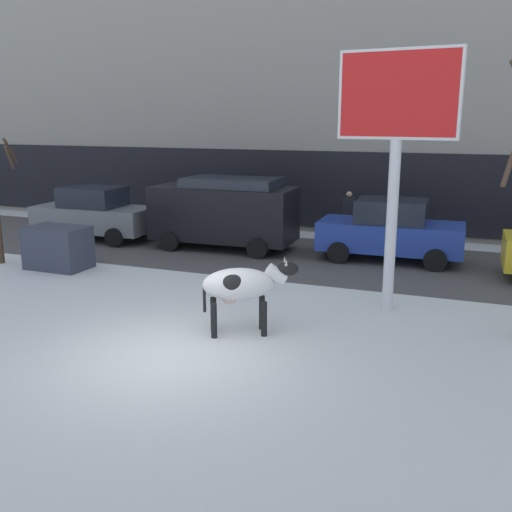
{
  "coord_description": "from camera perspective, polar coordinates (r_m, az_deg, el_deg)",
  "views": [
    {
      "loc": [
        4.91,
        -8.52,
        4.2
      ],
      "look_at": [
        0.38,
        3.47,
        1.1
      ],
      "focal_mm": 40.43,
      "sensor_mm": 36.0,
      "label": 1
    }
  ],
  "objects": [
    {
      "name": "ground_plane",
      "position": [
        10.69,
        -8.63,
        -9.69
      ],
      "size": [
        120.0,
        120.0,
        0.0
      ],
      "primitive_type": "plane",
      "color": "white"
    },
    {
      "name": "car_grey_sedan",
      "position": [
        20.99,
        -15.73,
        4.06
      ],
      "size": [
        4.23,
        2.04,
        1.84
      ],
      "color": "slate",
      "rests_on": "ground"
    },
    {
      "name": "car_blue_sedan",
      "position": [
        17.62,
        13.16,
        2.46
      ],
      "size": [
        4.23,
        2.04,
        1.84
      ],
      "color": "#233D9E",
      "rests_on": "ground"
    },
    {
      "name": "road_strip",
      "position": [
        17.8,
        4.07,
        -0.08
      ],
      "size": [
        60.0,
        5.6,
        0.01
      ],
      "primitive_type": "cube",
      "color": "#514F4C",
      "rests_on": "ground"
    },
    {
      "name": "pedestrian_near_billboard",
      "position": [
        20.11,
        9.12,
        3.92
      ],
      "size": [
        0.36,
        0.24,
        1.73
      ],
      "color": "#282833",
      "rests_on": "ground"
    },
    {
      "name": "billboard",
      "position": [
        12.62,
        13.85,
        13.73
      ],
      "size": [
        2.53,
        0.48,
        5.56
      ],
      "color": "silver",
      "rests_on": "ground"
    },
    {
      "name": "car_black_van",
      "position": [
        18.69,
        -3.14,
        4.47
      ],
      "size": [
        4.63,
        2.18,
        2.32
      ],
      "color": "black",
      "rests_on": "ground"
    },
    {
      "name": "building_facade",
      "position": [
        24.24,
        9.41,
        18.83
      ],
      "size": [
        44.0,
        6.1,
        13.0
      ],
      "color": "gray",
      "rests_on": "ground"
    },
    {
      "name": "cow_holstein",
      "position": [
        11.27,
        -1.49,
        -2.91
      ],
      "size": [
        1.88,
        1.21,
        1.54
      ],
      "color": "silver",
      "rests_on": "ground"
    },
    {
      "name": "dumpster",
      "position": [
        17.25,
        -18.99,
        0.8
      ],
      "size": [
        1.73,
        1.14,
        1.2
      ],
      "primitive_type": "cube",
      "rotation": [
        0.0,
        0.0,
        -0.02
      ],
      "color": "#383D4C",
      "rests_on": "ground"
    }
  ]
}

